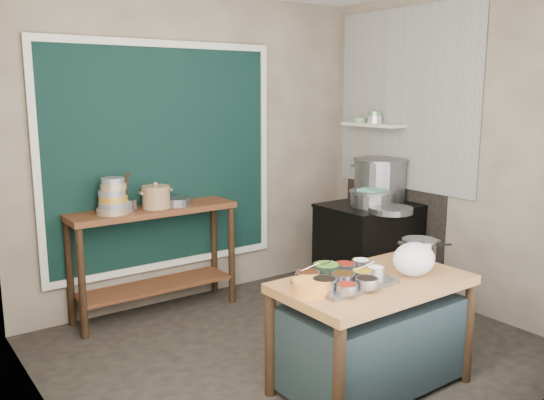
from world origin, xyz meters
TOP-DOWN VIEW (x-y plane):
  - floor at (0.00, 0.00)m, footprint 3.50×3.00m
  - back_wall at (0.00, 1.51)m, footprint 3.50×0.02m
  - left_wall at (-1.76, 0.00)m, footprint 0.02×3.00m
  - right_wall at (1.76, 0.00)m, footprint 0.02×3.00m
  - curtain_panel at (-0.35, 1.47)m, footprint 2.10×0.02m
  - curtain_frame at (-0.35, 1.46)m, footprint 2.22×0.03m
  - tile_panel at (1.74, 0.55)m, footprint 0.02×1.70m
  - soot_patch at (1.74, 0.65)m, footprint 0.01×1.30m
  - wall_shelf at (1.63, 0.85)m, footprint 0.22×0.70m
  - prep_table at (0.05, -0.75)m, footprint 1.26×0.73m
  - back_counter at (-0.55, 1.28)m, footprint 1.45×0.40m
  - stove_block at (1.35, 0.55)m, footprint 0.90×0.68m
  - stove_top at (1.35, 0.55)m, footprint 0.92×0.69m
  - condiment_tray at (-0.16, -0.71)m, footprint 0.57×0.41m
  - condiment_bowls at (-0.17, -0.69)m, footprint 0.61×0.48m
  - yellow_basin at (-0.44, -0.73)m, footprint 0.23×0.23m
  - saucepan at (0.66, -0.60)m, footprint 0.33×0.33m
  - plastic_bag_a at (0.32, -0.84)m, footprint 0.31×0.26m
  - plastic_bag_b at (0.43, -0.72)m, footprint 0.25×0.22m
  - bowl_stack at (-0.90, 1.24)m, footprint 0.26×0.26m
  - utensil_cup at (-0.78, 1.27)m, footprint 0.19×0.19m
  - ceramic_crock at (-0.53, 1.25)m, footprint 0.27×0.27m
  - wide_bowl at (-0.33, 1.26)m, footprint 0.35×0.35m
  - stock_pot at (1.51, 0.62)m, footprint 0.70×0.70m
  - pot_lid at (1.64, 0.62)m, footprint 0.18×0.41m
  - steamer at (1.29, 0.49)m, footprint 0.49×0.49m
  - green_cloth at (1.29, 0.49)m, footprint 0.28×0.24m
  - shallow_pan at (1.20, 0.18)m, footprint 0.43×0.43m
  - shelf_bowl_stack at (1.63, 0.83)m, footprint 0.14×0.14m
  - shelf_bowl_green at (1.63, 1.04)m, footprint 0.15×0.15m

SIDE VIEW (x-z plane):
  - floor at x=0.00m, z-range -0.02..0.00m
  - prep_table at x=0.05m, z-range 0.00..0.75m
  - stove_block at x=1.35m, z-range 0.00..0.85m
  - back_counter at x=-0.55m, z-range 0.00..0.95m
  - soot_patch at x=1.74m, z-range 0.05..1.35m
  - condiment_tray at x=-0.16m, z-range 0.75..0.78m
  - yellow_basin at x=-0.44m, z-range 0.75..0.84m
  - condiment_bowls at x=-0.17m, z-range 0.77..0.84m
  - saucepan at x=0.66m, z-range 0.75..0.89m
  - plastic_bag_b at x=0.43m, z-range 0.75..0.91m
  - plastic_bag_a at x=0.32m, z-range 0.75..0.97m
  - stove_top at x=1.35m, z-range 0.85..0.88m
  - shallow_pan at x=1.20m, z-range 0.88..0.93m
  - steamer at x=1.29m, z-range 0.88..1.03m
  - wide_bowl at x=-0.33m, z-range 0.95..1.02m
  - utensil_cup at x=-0.78m, z-range 0.95..1.05m
  - green_cloth at x=1.29m, z-range 1.03..1.05m
  - ceramic_crock at x=-0.53m, z-range 0.95..1.12m
  - pot_lid at x=1.64m, z-range 0.88..1.27m
  - bowl_stack at x=-0.90m, z-range 0.93..1.23m
  - stock_pot at x=1.51m, z-range 0.88..1.29m
  - curtain_panel at x=-0.35m, z-range 0.40..2.30m
  - curtain_frame at x=-0.35m, z-range 0.34..2.36m
  - back_wall at x=0.00m, z-range 0.00..2.80m
  - left_wall at x=-1.76m, z-range 0.00..2.80m
  - right_wall at x=1.76m, z-range 0.00..2.80m
  - wall_shelf at x=1.63m, z-range 1.59..1.61m
  - shelf_bowl_green at x=1.63m, z-range 1.61..1.66m
  - shelf_bowl_stack at x=1.63m, z-range 1.61..1.73m
  - tile_panel at x=1.74m, z-range 1.00..2.70m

